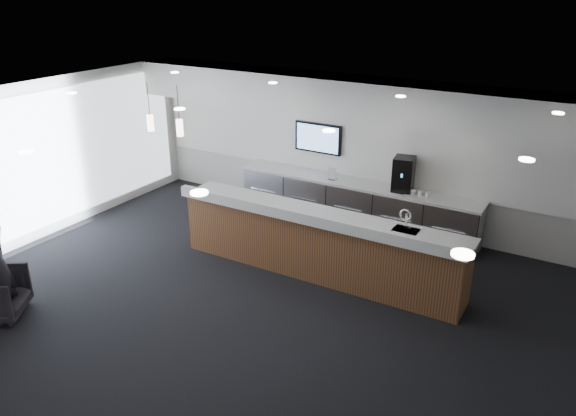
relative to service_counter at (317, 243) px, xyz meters
The scene contains 22 objects.
ground 1.63m from the service_counter, 101.22° to the right, with size 10.00×10.00×0.00m, color black.
ceiling 2.86m from the service_counter, 101.22° to the right, with size 10.00×8.00×0.02m, color black.
back_wall 2.69m from the service_counter, 96.74° to the left, with size 10.00×0.02×3.00m, color silver.
left_wall 5.58m from the service_counter, 164.25° to the right, with size 0.02×8.00×3.00m, color silver.
soffit_bulkhead 2.94m from the service_counter, 98.20° to the left, with size 10.00×0.90×0.70m, color white.
alcove_panel 2.70m from the service_counter, 96.82° to the left, with size 9.80×0.06×1.40m, color white.
window_blinds_wall 5.54m from the service_counter, 164.14° to the right, with size 0.04×7.36×2.55m, color silver.
back_credenza 2.17m from the service_counter, 97.86° to the left, with size 5.06×0.66×0.95m.
wall_tv 2.94m from the service_counter, 118.25° to the left, with size 1.05×0.08×0.62m.
pendant_left 3.25m from the service_counter, 165.58° to the right, with size 0.12×0.12×0.30m, color #FFEDC6.
pendant_right 3.85m from the service_counter, 168.46° to the right, with size 0.12×0.12×0.30m, color #FFEDC6.
ceiling_can_lights 2.84m from the service_counter, 101.22° to the right, with size 7.00×5.00×0.02m, color white, non-canonical shape.
service_counter is the anchor object (origin of this frame).
coffee_machine 2.40m from the service_counter, 73.37° to the left, with size 0.44×0.53×0.65m.
info_sign_left 2.23m from the service_counter, 110.72° to the left, with size 0.18×0.02×0.25m, color silver.
info_sign_right 2.20m from the service_counter, 70.01° to the left, with size 0.16×0.02×0.22m, color silver.
cup_0 2.42m from the service_counter, 59.85° to the left, with size 0.10×0.10×0.09m, color white.
cup_1 2.36m from the service_counter, 62.84° to the left, with size 0.10×0.10×0.09m, color white.
cup_2 2.30m from the service_counter, 66.00° to the left, with size 0.10×0.10×0.09m, color white.
cup_3 2.25m from the service_counter, 69.32° to the left, with size 0.10×0.10×0.09m, color white.
cup_4 2.20m from the service_counter, 72.79° to the left, with size 0.10×0.10×0.09m, color white.
cup_5 2.17m from the service_counter, 76.40° to the left, with size 0.10×0.10×0.09m, color white.
Camera 1 is at (4.23, -6.05, 4.72)m, focal length 35.00 mm.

